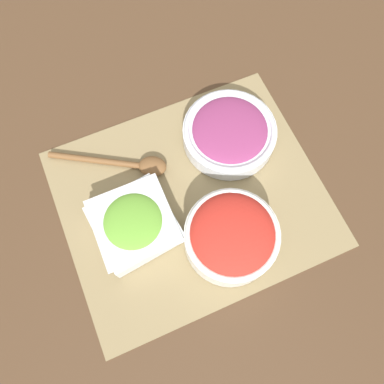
{
  "coord_description": "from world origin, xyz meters",
  "views": [
    {
      "loc": [
        -0.09,
        -0.21,
        0.66
      ],
      "look_at": [
        0.0,
        0.0,
        0.03
      ],
      "focal_mm": 35.0,
      "sensor_mm": 36.0,
      "label": 1
    }
  ],
  "objects_px": {
    "onion_bowl": "(229,132)",
    "lettuce_bowl": "(134,224)",
    "wooden_spoon": "(132,164)",
    "tomato_bowl": "(231,236)"
  },
  "relations": [
    {
      "from": "tomato_bowl",
      "to": "wooden_spoon",
      "type": "height_order",
      "value": "tomato_bowl"
    },
    {
      "from": "tomato_bowl",
      "to": "wooden_spoon",
      "type": "distance_m",
      "value": 0.23
    },
    {
      "from": "onion_bowl",
      "to": "wooden_spoon",
      "type": "xyz_separation_m",
      "value": [
        -0.19,
        0.02,
        -0.02
      ]
    },
    {
      "from": "wooden_spoon",
      "to": "lettuce_bowl",
      "type": "bearing_deg",
      "value": -107.44
    },
    {
      "from": "lettuce_bowl",
      "to": "tomato_bowl",
      "type": "distance_m",
      "value": 0.17
    },
    {
      "from": "wooden_spoon",
      "to": "onion_bowl",
      "type": "bearing_deg",
      "value": -5.65
    },
    {
      "from": "lettuce_bowl",
      "to": "wooden_spoon",
      "type": "height_order",
      "value": "lettuce_bowl"
    },
    {
      "from": "lettuce_bowl",
      "to": "wooden_spoon",
      "type": "distance_m",
      "value": 0.12
    },
    {
      "from": "onion_bowl",
      "to": "lettuce_bowl",
      "type": "xyz_separation_m",
      "value": [
        -0.23,
        -0.1,
        0.0
      ]
    },
    {
      "from": "onion_bowl",
      "to": "lettuce_bowl",
      "type": "bearing_deg",
      "value": -157.07
    }
  ]
}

